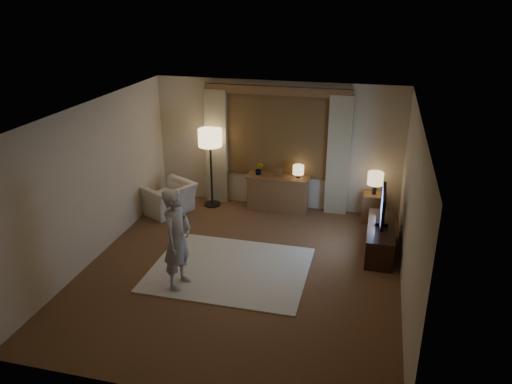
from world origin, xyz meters
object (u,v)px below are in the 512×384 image
(sideboard, at_px, (278,194))
(armchair, at_px, (168,198))
(person, at_px, (177,239))
(tv_stand, at_px, (380,239))
(side_table, at_px, (373,207))

(sideboard, bearing_deg, armchair, -162.75)
(armchair, bearing_deg, person, 54.24)
(tv_stand, bearing_deg, sideboard, 147.45)
(tv_stand, height_order, person, person)
(person, bearing_deg, sideboard, -8.16)
(side_table, relative_size, tv_stand, 0.40)
(side_table, relative_size, person, 0.36)
(person, bearing_deg, armchair, 34.19)
(side_table, height_order, person, person)
(tv_stand, bearing_deg, person, -147.99)
(armchair, distance_m, side_table, 4.08)
(side_table, bearing_deg, armchair, -171.36)
(side_table, bearing_deg, person, -131.85)
(armchair, xyz_separation_m, side_table, (4.03, 0.61, -0.03))
(armchair, height_order, side_table, armchair)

